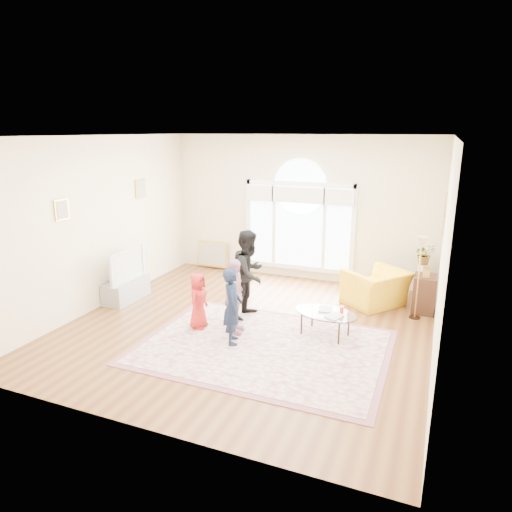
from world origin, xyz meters
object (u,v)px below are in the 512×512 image
at_px(area_rug, 263,347).
at_px(coffee_table, 326,313).
at_px(television, 125,265).
at_px(tv_console, 126,290).
at_px(armchair, 376,288).

relative_size(area_rug, coffee_table, 3.08).
bearing_deg(television, tv_console, 180.00).
height_order(coffee_table, armchair, armchair).
height_order(tv_console, coffee_table, coffee_table).
bearing_deg(coffee_table, armchair, 84.02).
bearing_deg(armchair, area_rug, 8.65).
distance_m(tv_console, armchair, 4.92).
bearing_deg(tv_console, area_rug, -15.33).
relative_size(television, armchair, 1.02).
distance_m(television, armchair, 4.92).
bearing_deg(tv_console, television, 0.00).
relative_size(area_rug, armchair, 3.35).
xyz_separation_m(coffee_table, armchair, (0.57, 1.73, -0.05)).
height_order(television, coffee_table, television).
bearing_deg(coffee_table, television, -169.74).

